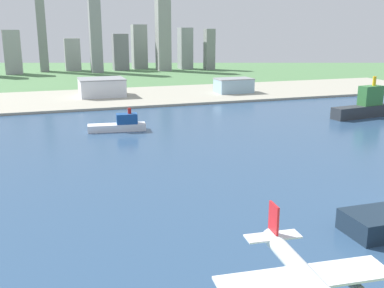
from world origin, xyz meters
TOP-DOWN VIEW (x-y plane):
  - ground_plane at (0.00, 300.00)m, footprint 2400.00×2400.00m
  - water_bay at (0.00, 240.00)m, footprint 840.00×360.00m
  - industrial_pier at (0.00, 490.00)m, footprint 840.00×140.00m
  - airplane_landing at (-4.87, 60.10)m, footprint 34.44×41.27m
  - ferry_boat at (5.33, 328.70)m, footprint 43.97×15.69m
  - container_barge at (215.39, 314.52)m, footprint 57.93×19.68m
  - warehouse_main at (14.53, 498.31)m, footprint 48.92×41.67m
  - warehouse_annex at (163.46, 476.09)m, footprint 41.79×26.58m
  - distant_skyline at (62.00, 820.60)m, footprint 411.36×77.72m

SIDE VIEW (x-z plane):
  - ground_plane at x=0.00m, z-range 0.00..0.00m
  - water_bay at x=0.00m, z-range 0.00..0.15m
  - industrial_pier at x=0.00m, z-range 0.00..2.50m
  - ferry_boat at x=5.33m, z-range -3.71..13.32m
  - container_barge at x=215.39m, z-range -7.63..27.29m
  - warehouse_annex at x=163.46m, z-range 2.52..19.10m
  - warehouse_main at x=14.53m, z-range 2.52..21.92m
  - airplane_landing at x=-4.87m, z-range 24.94..36.65m
  - distant_skyline at x=62.00m, z-range -25.27..125.64m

